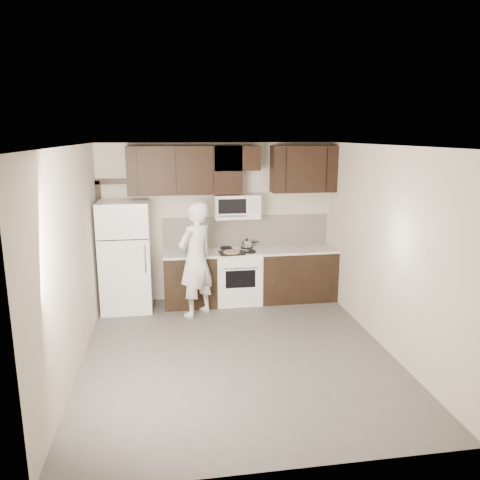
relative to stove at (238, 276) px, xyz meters
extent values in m
plane|color=#53504E|center=(-0.30, -1.94, -0.46)|extent=(4.50, 4.50, 0.00)
plane|color=#B8AF9D|center=(-0.30, 0.31, 0.89)|extent=(4.00, 0.00, 4.00)
plane|color=white|center=(-0.30, -1.94, 2.24)|extent=(4.50, 4.50, 0.00)
cube|color=black|center=(-0.81, 0.00, -0.03)|extent=(0.87, 0.62, 0.87)
cube|color=black|center=(1.04, 0.00, -0.03)|extent=(1.32, 0.62, 0.87)
cube|color=silver|center=(-0.81, 0.00, 0.43)|extent=(0.87, 0.64, 0.04)
cube|color=silver|center=(1.04, 0.00, 0.43)|extent=(1.32, 0.64, 0.04)
cube|color=white|center=(0.00, 0.00, -0.02)|extent=(0.76, 0.62, 0.89)
cube|color=white|center=(0.00, 0.00, 0.44)|extent=(0.76, 0.62, 0.02)
cube|color=black|center=(0.00, -0.30, 0.04)|extent=(0.50, 0.01, 0.30)
cylinder|color=silver|center=(0.00, -0.34, 0.24)|extent=(0.55, 0.02, 0.02)
cylinder|color=black|center=(-0.18, -0.15, 0.46)|extent=(0.20, 0.20, 0.03)
cylinder|color=black|center=(0.18, -0.15, 0.46)|extent=(0.20, 0.20, 0.03)
cylinder|color=black|center=(-0.18, 0.15, 0.46)|extent=(0.20, 0.20, 0.03)
cylinder|color=black|center=(0.18, 0.15, 0.46)|extent=(0.20, 0.20, 0.03)
cube|color=silver|center=(0.20, 0.30, 0.72)|extent=(2.90, 0.02, 0.54)
cube|color=black|center=(-0.85, 0.14, 1.80)|extent=(1.85, 0.35, 0.78)
cube|color=black|center=(1.15, 0.14, 1.80)|extent=(1.10, 0.35, 0.78)
cube|color=black|center=(0.00, 0.14, 1.99)|extent=(0.76, 0.35, 0.40)
cube|color=white|center=(0.00, 0.12, 1.19)|extent=(0.76, 0.38, 0.40)
cube|color=black|center=(-0.10, -0.07, 1.22)|extent=(0.46, 0.01, 0.24)
cube|color=silver|center=(0.26, -0.07, 1.22)|extent=(0.18, 0.01, 0.24)
cylinder|color=silver|center=(-0.10, -0.10, 1.06)|extent=(0.46, 0.02, 0.02)
cube|color=white|center=(-1.85, -0.05, 0.44)|extent=(0.80, 0.72, 1.80)
cube|color=black|center=(-1.85, -0.41, 0.79)|extent=(0.77, 0.01, 0.02)
cylinder|color=silver|center=(-1.52, -0.44, 0.49)|extent=(0.03, 0.03, 0.45)
cube|color=black|center=(-2.26, 0.27, 0.59)|extent=(0.08, 0.08, 2.10)
cube|color=black|center=(-2.05, 0.27, 1.62)|extent=(0.50, 0.08, 0.08)
cylinder|color=silver|center=(0.18, 0.15, 0.52)|extent=(0.18, 0.18, 0.14)
sphere|color=black|center=(0.18, 0.15, 0.60)|extent=(0.04, 0.04, 0.04)
cylinder|color=black|center=(0.32, 0.19, 0.54)|extent=(0.17, 0.06, 0.02)
cube|color=black|center=(-0.13, -0.19, 0.46)|extent=(0.42, 0.32, 0.02)
cylinder|color=#C7B685|center=(-0.13, -0.19, 0.48)|extent=(0.29, 0.29, 0.02)
imported|color=white|center=(-0.74, -0.49, 0.46)|extent=(0.79, 0.77, 1.84)
camera|label=1|loc=(-1.14, -7.59, 2.38)|focal=35.00mm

